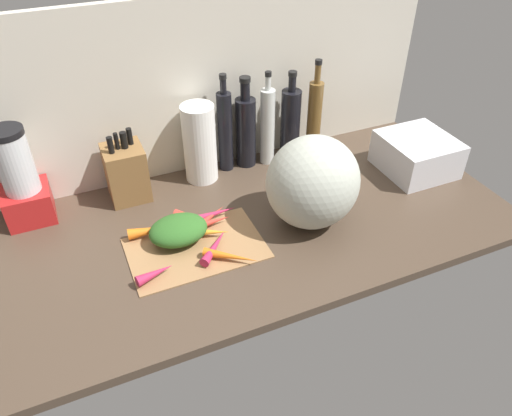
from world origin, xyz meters
The scene contains 24 objects.
ground_plane centered at (0.00, 0.00, -1.50)cm, with size 170.00×80.00×3.00cm, color #47382B.
wall_back centered at (0.00, 38.50, 30.00)cm, with size 170.00×3.00×60.00cm, color beige.
cutting_board centered at (-17.65, -5.76, 0.40)cm, with size 39.61×25.52×0.80cm, color #997047.
carrot_0 centered at (-10.24, -15.21, 2.17)cm, with size 2.73×2.73×16.07cm, color orange.
carrot_1 centered at (-8.85, 5.00, 2.32)cm, with size 3.04×3.04×16.40cm, color #B2264C.
carrot_2 centered at (-11.30, 1.29, 2.40)cm, with size 3.20×3.20×14.51cm, color red.
carrot_3 centered at (-12.90, -2.59, 2.33)cm, with size 3.06×3.06×13.37cm, color orange.
carrot_4 centered at (-20.14, 5.18, 1.87)cm, with size 2.14×2.14×11.77cm, color red.
carrot_5 centered at (-14.70, 5.28, 2.50)cm, with size 3.39×3.39×12.74cm, color red.
carrot_6 centered at (-10.34, 3.68, 2.24)cm, with size 2.88×2.88×14.91cm, color red.
carrot_7 centered at (-27.43, 4.64, 2.48)cm, with size 3.37×3.37×15.53cm, color orange.
carrot_8 centered at (-31.70, -13.47, 2.36)cm, with size 3.12×3.12×10.82cm, color #B2264C.
carrot_9 centered at (-12.97, -9.41, 2.26)cm, with size 2.91×2.91×15.12cm, color #B2264C.
carrot_greens_pile centered at (-21.21, -0.77, 4.51)cm, with size 17.54×13.49×7.42cm, color #2D6023.
winter_squash centered at (19.63, -7.42, 14.60)cm, with size 28.75×26.81×29.20cm, color #B2B7A8.
knife_block centered at (-29.77, 28.58, 9.57)cm, with size 12.63×13.02×24.08cm.
blender_appliance centered at (-60.81, 29.44, 13.64)cm, with size 13.99×13.99×31.58cm.
paper_towel_roll centered at (-3.84, 29.50, 13.88)cm, with size 11.27×11.27×27.75cm, color white.
bottle_0 centered at (6.43, 32.13, 15.32)cm, with size 5.22×5.22×35.86cm.
bottle_1 centered at (14.24, 32.13, 13.88)cm, with size 7.28×7.28×33.56cm.
bottle_2 centered at (21.90, 30.28, 14.78)cm, with size 5.23×5.23×34.94cm.
bottle_3 centered at (31.48, 30.96, 13.65)cm, with size 7.24×7.24×33.18cm.
bottle_4 centered at (39.76, 28.22, 15.26)cm, with size 5.23×5.23×37.00cm.
dish_rack centered at (68.74, 3.73, 6.38)cm, with size 23.59×24.36×12.75cm, color silver.
Camera 1 is at (-44.53, -111.99, 98.06)cm, focal length 34.45 mm.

